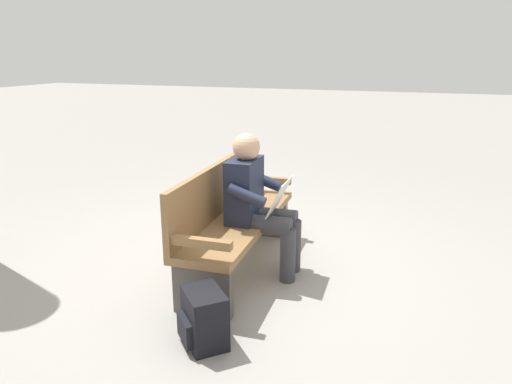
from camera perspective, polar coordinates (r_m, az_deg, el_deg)
name	(u,v)px	position (r m, az deg, el deg)	size (l,w,h in m)	color
ground_plane	(240,267)	(4.19, -1.91, -9.00)	(40.00, 40.00, 0.00)	gray
bench_near	(232,217)	(4.03, -2.93, -2.96)	(1.82, 0.58, 0.90)	olive
person_seated	(257,201)	(3.89, 0.17, -1.04)	(0.59, 0.59, 1.18)	#1E2338
backpack	(204,318)	(3.13, -6.28, -14.78)	(0.39, 0.38, 0.36)	black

